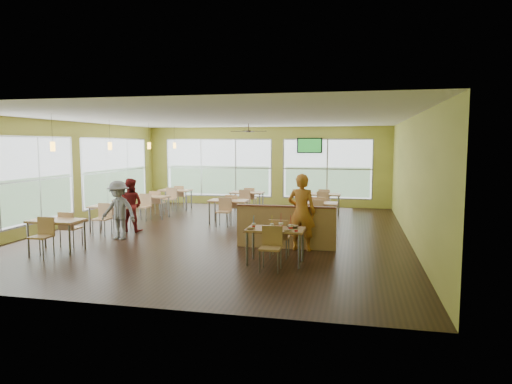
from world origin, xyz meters
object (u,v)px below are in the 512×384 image
man_plaid (301,212)px  food_basket (293,227)px  main_table (275,234)px  half_wall_divider (286,227)px

man_plaid → food_basket: bearing=93.8°
main_table → food_basket: 0.40m
main_table → half_wall_divider: size_ratio=0.63×
half_wall_divider → food_basket: size_ratio=9.85×
main_table → food_basket: (0.35, 0.12, 0.15)m
half_wall_divider → food_basket: bearing=-75.4°
half_wall_divider → man_plaid: bearing=-18.1°
half_wall_divider → man_plaid: size_ratio=1.32×
man_plaid → food_basket: (-0.04, -1.20, -0.13)m
half_wall_divider → food_basket: half_wall_divider is taller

